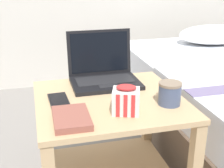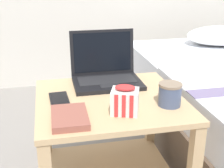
{
  "view_description": "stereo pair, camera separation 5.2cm",
  "coord_description": "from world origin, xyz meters",
  "px_view_note": "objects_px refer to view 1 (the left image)",
  "views": [
    {
      "loc": [
        -0.3,
        -1.18,
        1.04
      ],
      "look_at": [
        0.0,
        -0.04,
        0.6
      ],
      "focal_mm": 50.0,
      "sensor_mm": 36.0,
      "label": 1
    },
    {
      "loc": [
        -0.25,
        -1.19,
        1.04
      ],
      "look_at": [
        0.0,
        -0.04,
        0.6
      ],
      "focal_mm": 50.0,
      "sensor_mm": 36.0,
      "label": 2
    }
  ],
  "objects_px": {
    "snack_bag": "(126,100)",
    "mug_front_left": "(169,92)",
    "cell_phone": "(59,100)",
    "closed_book": "(71,118)",
    "laptop": "(103,73)"
  },
  "relations": [
    {
      "from": "laptop",
      "to": "snack_bag",
      "type": "xyz_separation_m",
      "value": [
        0.01,
        -0.35,
        0.0
      ]
    },
    {
      "from": "snack_bag",
      "to": "mug_front_left",
      "type": "bearing_deg",
      "value": 9.25
    },
    {
      "from": "closed_book",
      "to": "mug_front_left",
      "type": "bearing_deg",
      "value": 7.11
    },
    {
      "from": "laptop",
      "to": "mug_front_left",
      "type": "bearing_deg",
      "value": -58.01
    },
    {
      "from": "mug_front_left",
      "to": "closed_book",
      "type": "height_order",
      "value": "mug_front_left"
    },
    {
      "from": "laptop",
      "to": "mug_front_left",
      "type": "height_order",
      "value": "laptop"
    },
    {
      "from": "laptop",
      "to": "closed_book",
      "type": "bearing_deg",
      "value": -119.24
    },
    {
      "from": "laptop",
      "to": "closed_book",
      "type": "distance_m",
      "value": 0.42
    },
    {
      "from": "cell_phone",
      "to": "snack_bag",
      "type": "bearing_deg",
      "value": -35.16
    },
    {
      "from": "laptop",
      "to": "cell_phone",
      "type": "bearing_deg",
      "value": -142.39
    },
    {
      "from": "closed_book",
      "to": "snack_bag",
      "type": "bearing_deg",
      "value": 5.15
    },
    {
      "from": "cell_phone",
      "to": "closed_book",
      "type": "relative_size",
      "value": 0.8
    },
    {
      "from": "laptop",
      "to": "snack_bag",
      "type": "relative_size",
      "value": 2.54
    },
    {
      "from": "mug_front_left",
      "to": "closed_book",
      "type": "distance_m",
      "value": 0.41
    },
    {
      "from": "cell_phone",
      "to": "closed_book",
      "type": "xyz_separation_m",
      "value": [
        0.03,
        -0.19,
        0.01
      ]
    }
  ]
}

